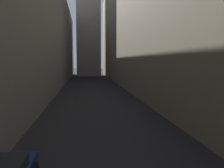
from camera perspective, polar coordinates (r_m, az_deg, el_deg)
name	(u,v)px	position (r m, az deg, el deg)	size (l,w,h in m)	color
ground_plane	(94,94)	(37.32, -4.16, -2.24)	(264.00, 264.00, 0.00)	black
building_block_left	(13,29)	(40.66, -21.88, 11.74)	(12.97, 108.00, 19.43)	slate
building_block_right	(166,11)	(41.83, 12.32, 16.16)	(12.15, 108.00, 25.71)	gray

